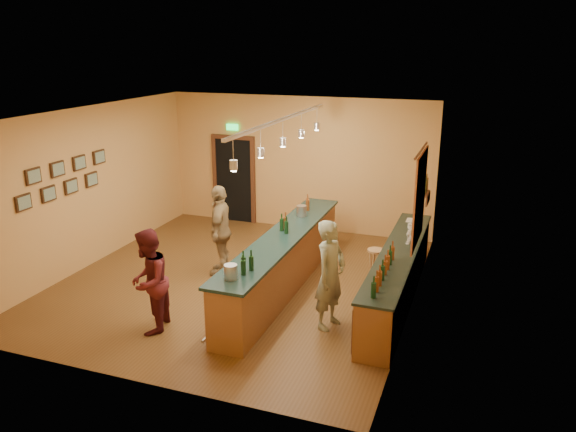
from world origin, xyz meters
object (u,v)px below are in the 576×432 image
(tasting_bar, at_px, (283,258))
(customer_a, at_px, (149,281))
(back_counter, at_px, (397,275))
(customer_b, at_px, (221,230))
(bar_stool, at_px, (376,257))
(bartender, at_px, (330,275))

(tasting_bar, xyz_separation_m, customer_a, (-1.42, -2.20, 0.23))
(back_counter, distance_m, customer_b, 3.49)
(customer_a, distance_m, bar_stool, 4.27)
(customer_b, bearing_deg, bar_stool, 87.84)
(tasting_bar, relative_size, customer_a, 3.04)
(customer_a, height_order, customer_b, customer_b)
(back_counter, bearing_deg, bartender, -124.18)
(back_counter, xyz_separation_m, bartender, (-0.87, -1.28, 0.41))
(bartender, relative_size, bar_stool, 2.70)
(customer_a, xyz_separation_m, customer_b, (0.02, 2.47, 0.06))
(back_counter, relative_size, customer_a, 2.71)
(back_counter, distance_m, tasting_bar, 2.08)
(tasting_bar, bearing_deg, bar_stool, 29.06)
(back_counter, bearing_deg, customer_b, 178.52)
(customer_a, bearing_deg, bartender, 98.75)
(customer_a, height_order, bar_stool, customer_a)
(customer_a, bearing_deg, bar_stool, 121.92)
(customer_a, bearing_deg, back_counter, 110.33)
(customer_b, height_order, bar_stool, customer_b)
(bartender, distance_m, customer_a, 2.84)
(bartender, relative_size, customer_a, 1.06)
(tasting_bar, bearing_deg, customer_b, 169.02)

